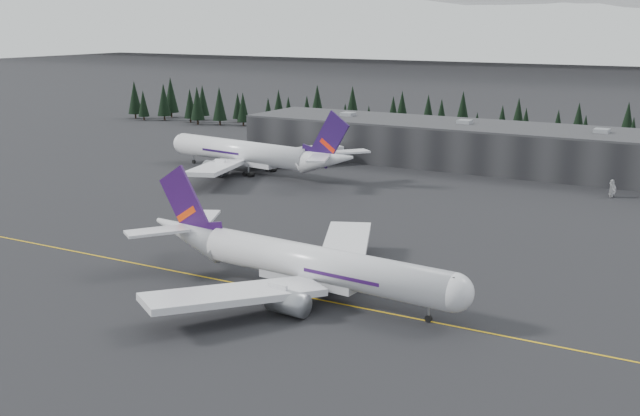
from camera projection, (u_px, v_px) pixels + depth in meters
The scene contains 8 objects.
ground at pixel (261, 283), 135.08m from camera, with size 1400.00×1400.00×0.00m, color black.
taxiline at pixel (254, 287), 133.39m from camera, with size 400.00×0.40×0.02m, color gold.
terminal at pixel (496, 147), 238.99m from camera, with size 160.00×30.00×12.60m.
treeline at pixel (530, 128), 269.90m from camera, with size 360.00×20.00×15.00m, color black.
jet_main at pixel (296, 261), 130.00m from camera, with size 62.81×57.81×18.47m.
jet_parked at pixel (256, 154), 230.02m from camera, with size 68.10×62.47×20.10m.
gse_vehicle_a at pixel (298, 165), 240.28m from camera, with size 2.52×5.47×1.52m, color white.
gse_vehicle_b at pixel (613, 194), 200.03m from camera, with size 1.82×4.52×1.54m, color silver.
Camera 1 is at (72.90, -106.32, 43.49)m, focal length 45.00 mm.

